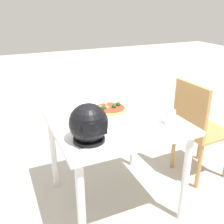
{
  "coord_description": "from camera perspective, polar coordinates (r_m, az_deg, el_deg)",
  "views": [
    {
      "loc": [
        0.7,
        1.53,
        1.5
      ],
      "look_at": [
        -0.01,
        -0.06,
        0.76
      ],
      "focal_mm": 41.84,
      "sensor_mm": 36.0,
      "label": 1
    }
  ],
  "objects": [
    {
      "name": "ground_plane",
      "position": [
        2.26,
        0.31,
        -18.66
      ],
      "size": [
        14.0,
        14.0,
        0.0
      ],
      "primitive_type": "plane",
      "color": "#B2ADA3"
    },
    {
      "name": "dining_table",
      "position": [
        1.89,
        0.35,
        -4.07
      ],
      "size": [
        0.88,
        0.88,
        0.74
      ],
      "color": "white",
      "rests_on": "ground"
    },
    {
      "name": "pizza_plate",
      "position": [
        1.95,
        -0.34,
        0.27
      ],
      "size": [
        0.29,
        0.29,
        0.01
      ],
      "primitive_type": "cylinder",
      "color": "white",
      "rests_on": "dining_table"
    },
    {
      "name": "pizza",
      "position": [
        1.94,
        -0.31,
        0.79
      ],
      "size": [
        0.24,
        0.24,
        0.05
      ],
      "color": "tan",
      "rests_on": "pizza_plate"
    },
    {
      "name": "motorcycle_helmet",
      "position": [
        1.51,
        -5.12,
        -2.6
      ],
      "size": [
        0.23,
        0.23,
        0.23
      ],
      "color": "black",
      "rests_on": "dining_table"
    },
    {
      "name": "drinking_glass",
      "position": [
        1.78,
        12.53,
        -1.11
      ],
      "size": [
        0.07,
        0.07,
        0.1
      ],
      "primitive_type": "cylinder",
      "color": "silver",
      "rests_on": "dining_table"
    },
    {
      "name": "chair_side",
      "position": [
        2.38,
        17.96,
        -2.9
      ],
      "size": [
        0.41,
        0.41,
        0.9
      ],
      "color": "#B7844C",
      "rests_on": "ground"
    }
  ]
}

